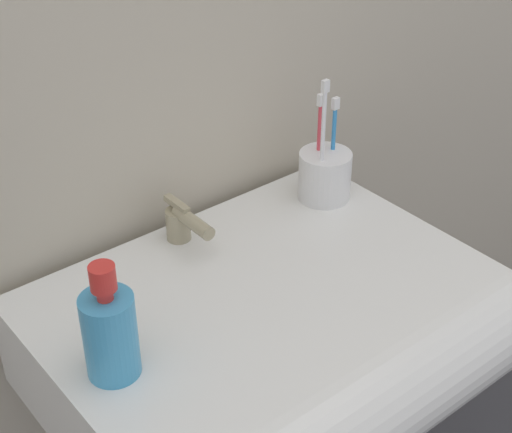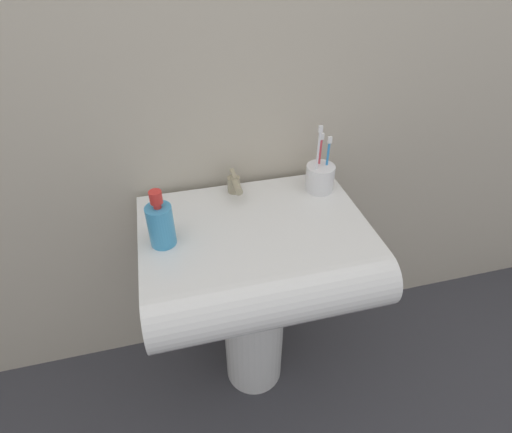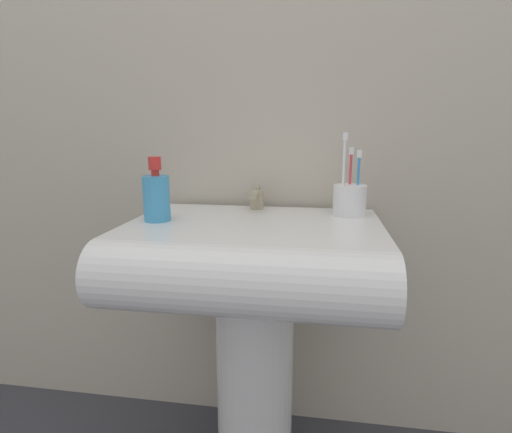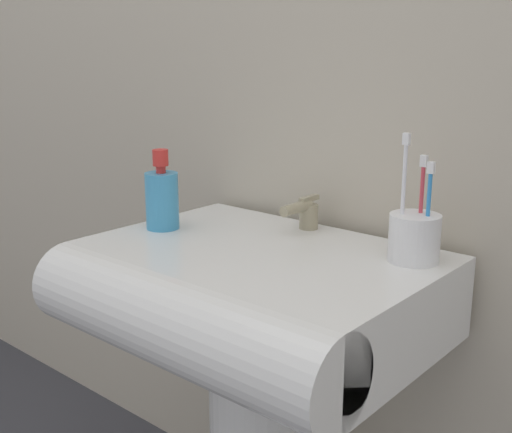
# 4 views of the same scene
# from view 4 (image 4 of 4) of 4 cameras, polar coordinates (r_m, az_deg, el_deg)

# --- Properties ---
(sink_basin) EXTENTS (0.64, 0.50, 0.15)m
(sink_basin) POSITION_cam_4_polar(r_m,az_deg,el_deg) (1.18, -1.20, -7.13)
(sink_basin) COLOR white
(sink_basin) RESTS_ON sink_pedestal
(faucet) EXTENTS (0.04, 0.11, 0.07)m
(faucet) POSITION_cam_4_polar(r_m,az_deg,el_deg) (1.31, 4.36, 0.33)
(faucet) COLOR tan
(faucet) RESTS_ON sink_basin
(toothbrush_cup) EXTENTS (0.09, 0.09, 0.22)m
(toothbrush_cup) POSITION_cam_4_polar(r_m,az_deg,el_deg) (1.14, 13.90, -1.71)
(toothbrush_cup) COLOR white
(toothbrush_cup) RESTS_ON sink_basin
(soap_bottle) EXTENTS (0.07, 0.07, 0.16)m
(soap_bottle) POSITION_cam_4_polar(r_m,az_deg,el_deg) (1.33, -8.36, 1.64)
(soap_bottle) COLOR #3F99CC
(soap_bottle) RESTS_ON sink_basin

